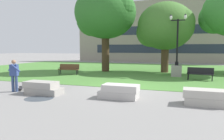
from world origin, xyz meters
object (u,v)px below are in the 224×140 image
Objects in this scene: park_bench_near_right at (200,73)px; lamp_post_center at (177,64)px; concrete_block_left at (119,92)px; concrete_block_right at (206,98)px; concrete_block_center at (43,88)px; skateboard at (21,88)px; person_skateboarder at (14,74)px; park_bench_near_left at (69,68)px.

park_bench_near_right is 0.37× the size of lamp_post_center.
concrete_block_right is (3.71, -0.03, 0.00)m from concrete_block_left.
skateboard is at bearing 164.03° from concrete_block_center.
concrete_block_right is at bearing 2.67° from concrete_block_center.
concrete_block_center and concrete_block_left have the same top height.
concrete_block_right is 9.47m from person_skateboarder.
park_bench_near_right reaches higher than concrete_block_right.
lamp_post_center reaches higher than concrete_block_left.
concrete_block_center is 1.90m from person_skateboarder.
concrete_block_right is 0.37× the size of lamp_post_center.
park_bench_near_right reaches higher than concrete_block_center.
concrete_block_left is 5.78m from person_skateboarder.
park_bench_near_left and park_bench_near_right have the same top height.
concrete_block_left is 0.98× the size of concrete_block_right.
park_bench_near_left reaches higher than skateboard.
person_skateboarder is (-1.78, 0.00, 0.67)m from concrete_block_center.
park_bench_near_left is 9.15m from lamp_post_center.
concrete_block_center is 1.03× the size of park_bench_near_left.
concrete_block_center is at bearing -0.13° from person_skateboarder.
concrete_block_left reaches higher than skateboard.
person_skateboarder reaches higher than park_bench_near_right.
concrete_block_right is 1.01× the size of park_bench_near_right.
skateboard is 0.50× the size of park_bench_near_right.
lamp_post_center is (-1.56, 8.88, 0.73)m from concrete_block_right.
person_skateboarder is 12.13m from lamp_post_center.
skateboard is (-5.82, 0.15, -0.22)m from concrete_block_left.
concrete_block_center is 2.09× the size of skateboard.
skateboard is (-0.09, 0.53, -0.89)m from person_skateboarder.
concrete_block_left is 8.19m from park_bench_near_right.
lamp_post_center reaches higher than concrete_block_right.
skateboard is 7.12m from park_bench_near_left.
concrete_block_left is at bearing 3.85° from person_skateboarder.
skateboard is (-1.87, 0.54, -0.22)m from concrete_block_center.
lamp_post_center is (8.98, 1.67, 0.50)m from park_bench_near_left.
person_skateboarder is at bearing -177.85° from concrete_block_right.
concrete_block_right is 2.03× the size of skateboard.
person_skateboarder is 0.34× the size of lamp_post_center.
person_skateboarder is at bearing -176.15° from concrete_block_left.
skateboard is at bearing 178.57° from concrete_block_left.
park_bench_near_right is at bearing 44.29° from concrete_block_center.
park_bench_near_right reaches higher than skateboard.
lamp_post_center reaches higher than park_bench_near_right.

